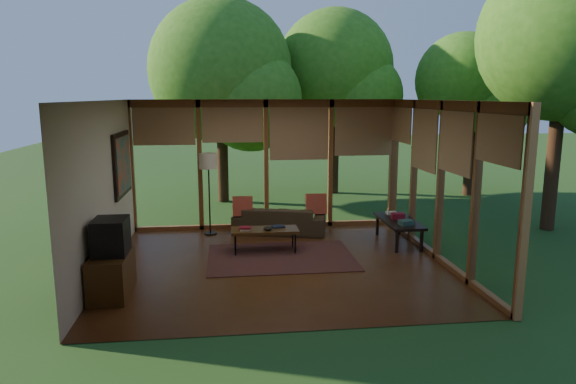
{
  "coord_description": "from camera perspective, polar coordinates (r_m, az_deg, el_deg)",
  "views": [
    {
      "loc": [
        -0.83,
        -8.16,
        2.77
      ],
      "look_at": [
        0.24,
        0.7,
        1.1
      ],
      "focal_mm": 32.0,
      "sensor_mm": 36.0,
      "label": 1
    }
  ],
  "objects": [
    {
      "name": "media_cabinet",
      "position": [
        7.72,
        -18.99,
        -8.62
      ],
      "size": [
        0.5,
        1.0,
        0.6
      ],
      "primitive_type": "cube",
      "color": "#4E3015",
      "rests_on": "floor"
    },
    {
      "name": "television",
      "position": [
        7.56,
        -19.09,
        -4.68
      ],
      "size": [
        0.45,
        0.55,
        0.5
      ],
      "primitive_type": "cube",
      "color": "black",
      "rests_on": "media_cabinet"
    },
    {
      "name": "wall_painting",
      "position": [
        9.82,
        -17.93,
        2.98
      ],
      "size": [
        0.06,
        1.35,
        1.15
      ],
      "color": "black",
      "rests_on": "wall_left"
    },
    {
      "name": "window_wall_right",
      "position": [
        9.02,
        16.58,
        1.13
      ],
      "size": [
        0.12,
        5.0,
        2.7
      ],
      "primitive_type": "cube",
      "color": "brown",
      "rests_on": "ground"
    },
    {
      "name": "ct_book_upper",
      "position": [
        9.14,
        -4.78,
        -3.98
      ],
      "size": [
        0.21,
        0.17,
        0.03
      ],
      "primitive_type": "cube",
      "rotation": [
        0.0,
        0.0,
        -0.11
      ],
      "color": "maroon",
      "rests_on": "coffee_table"
    },
    {
      "name": "ceiling",
      "position": [
        8.2,
        -1.11,
        10.14
      ],
      "size": [
        5.5,
        5.5,
        0.0
      ],
      "primitive_type": "plane",
      "rotation": [
        3.14,
        0.0,
        0.0
      ],
      "color": "silver",
      "rests_on": "ground"
    },
    {
      "name": "tree_nw",
      "position": [
        13.63,
        -7.49,
        13.18
      ],
      "size": [
        3.69,
        3.69,
        5.25
      ],
      "color": "#392214",
      "rests_on": "ground"
    },
    {
      "name": "console_book_c",
      "position": [
        10.39,
        11.4,
        -2.3
      ],
      "size": [
        0.21,
        0.15,
        0.05
      ],
      "primitive_type": "cube",
      "rotation": [
        0.0,
        0.0,
        0.03
      ],
      "color": "beige",
      "rests_on": "side_console"
    },
    {
      "name": "tree_se",
      "position": [
        11.93,
        28.42,
        14.98
      ],
      "size": [
        3.39,
        3.39,
        5.64
      ],
      "color": "#392214",
      "rests_on": "ground"
    },
    {
      "name": "sofa",
      "position": [
        10.51,
        -0.96,
        -3.12
      ],
      "size": [
        1.98,
        1.17,
        0.54
      ],
      "primitive_type": "imported",
      "rotation": [
        0.0,
        0.0,
        2.89
      ],
      "color": "#3E311F",
      "rests_on": "floor"
    },
    {
      "name": "exterior_lawn",
      "position": [
        18.62,
        21.5,
        1.31
      ],
      "size": [
        40.0,
        40.0,
        0.0
      ],
      "primitive_type": "plane",
      "color": "#23481B",
      "rests_on": "ground"
    },
    {
      "name": "floor",
      "position": [
        8.65,
        -1.05,
        -8.04
      ],
      "size": [
        5.5,
        5.5,
        0.0
      ],
      "primitive_type": "plane",
      "color": "#552E16",
      "rests_on": "ground"
    },
    {
      "name": "pillow_left",
      "position": [
        10.35,
        -5.07,
        -1.63
      ],
      "size": [
        0.4,
        0.21,
        0.42
      ],
      "primitive_type": "cube",
      "rotation": [
        -0.21,
        0.0,
        0.0
      ],
      "color": "maroon",
      "rests_on": "sofa"
    },
    {
      "name": "floor_lamp",
      "position": [
        10.32,
        -8.83,
        2.91
      ],
      "size": [
        0.36,
        0.36,
        1.65
      ],
      "color": "black",
      "rests_on": "floor"
    },
    {
      "name": "rug",
      "position": [
        9.0,
        -0.79,
        -7.24
      ],
      "size": [
        2.52,
        1.79,
        0.01
      ],
      "primitive_type": "cube",
      "color": "brown",
      "rests_on": "floor"
    },
    {
      "name": "wall_front",
      "position": [
        5.89,
        1.41,
        -3.33
      ],
      "size": [
        5.5,
        0.04,
        2.7
      ],
      "primitive_type": "cube",
      "color": "beige",
      "rests_on": "ground"
    },
    {
      "name": "tree_far",
      "position": [
        15.1,
        18.85,
        11.6
      ],
      "size": [
        2.57,
        2.57,
        4.48
      ],
      "color": "#392214",
      "rests_on": "ground"
    },
    {
      "name": "ct_bowl",
      "position": [
        9.11,
        -2.25,
        -4.05
      ],
      "size": [
        0.16,
        0.16,
        0.07
      ],
      "primitive_type": "ellipsoid",
      "color": "black",
      "rests_on": "coffee_table"
    },
    {
      "name": "side_console",
      "position": [
        9.99,
        12.19,
        -3.28
      ],
      "size": [
        0.6,
        1.4,
        0.46
      ],
      "color": "black",
      "rests_on": "floor"
    },
    {
      "name": "wall_left",
      "position": [
        8.5,
        -19.86,
        0.37
      ],
      "size": [
        0.04,
        5.0,
        2.7
      ],
      "primitive_type": "cube",
      "color": "beige",
      "rests_on": "ground"
    },
    {
      "name": "coffee_table",
      "position": [
        9.22,
        -2.61,
        -4.33
      ],
      "size": [
        1.2,
        0.5,
        0.43
      ],
      "color": "#4E3015",
      "rests_on": "floor"
    },
    {
      "name": "console_book_a",
      "position": [
        9.6,
        12.98,
        -3.32
      ],
      "size": [
        0.28,
        0.23,
        0.09
      ],
      "primitive_type": "cube",
      "rotation": [
        0.0,
        0.0,
        0.25
      ],
      "color": "#315650",
      "rests_on": "side_console"
    },
    {
      "name": "ct_book_side",
      "position": [
        9.31,
        -1.11,
        -3.86
      ],
      "size": [
        0.25,
        0.21,
        0.03
      ],
      "primitive_type": "cube",
      "rotation": [
        0.0,
        0.0,
        0.24
      ],
      "color": "#151D30",
      "rests_on": "coffee_table"
    },
    {
      "name": "tree_ne",
      "position": [
        14.84,
        5.2,
        13.52
      ],
      "size": [
        3.26,
        3.26,
        5.17
      ],
      "color": "#392214",
      "rests_on": "ground"
    },
    {
      "name": "console_book_b",
      "position": [
        10.01,
        12.12,
        -2.65
      ],
      "size": [
        0.27,
        0.21,
        0.11
      ],
      "primitive_type": "cube",
      "rotation": [
        0.0,
        0.0,
        -0.12
      ],
      "color": "maroon",
      "rests_on": "side_console"
    },
    {
      "name": "pillow_right",
      "position": [
        10.5,
        3.14,
        -1.37
      ],
      "size": [
        0.42,
        0.22,
        0.44
      ],
      "primitive_type": "cube",
      "rotation": [
        -0.21,
        0.0,
        0.0
      ],
      "color": "maroon",
      "rests_on": "sofa"
    },
    {
      "name": "ct_book_lower",
      "position": [
        9.14,
        -4.78,
        -4.17
      ],
      "size": [
        0.2,
        0.15,
        0.03
      ],
      "primitive_type": "cube",
      "rotation": [
        0.0,
        0.0,
        0.01
      ],
      "color": "beige",
      "rests_on": "coffee_table"
    },
    {
      "name": "window_wall_back",
      "position": [
        10.78,
        -2.44,
        3.06
      ],
      "size": [
        5.5,
        0.12,
        2.7
      ],
      "primitive_type": "cube",
      "color": "brown",
      "rests_on": "ground"
    }
  ]
}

